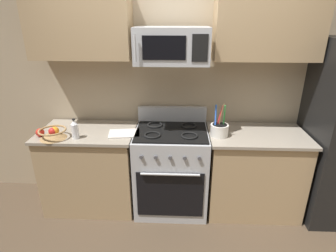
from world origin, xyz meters
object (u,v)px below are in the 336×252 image
(range_oven, at_px, (171,169))
(fruit_basket, at_px, (53,133))
(utensil_crock, at_px, (219,129))
(apple_loose, at_px, (40,133))
(cutting_board, at_px, (124,134))
(microwave, at_px, (172,46))
(bottle_vinegar, at_px, (75,129))

(range_oven, height_order, fruit_basket, range_oven)
(utensil_crock, xyz_separation_m, fruit_basket, (-1.63, -0.13, -0.02))
(apple_loose, xyz_separation_m, cutting_board, (0.83, 0.09, -0.03))
(microwave, xyz_separation_m, apple_loose, (-1.30, -0.19, -0.82))
(apple_loose, distance_m, bottle_vinegar, 0.37)
(utensil_crock, relative_size, fruit_basket, 1.27)
(range_oven, relative_size, microwave, 1.59)
(cutting_board, distance_m, bottle_vinegar, 0.48)
(microwave, xyz_separation_m, cutting_board, (-0.48, -0.11, -0.85))
(utensil_crock, distance_m, bottle_vinegar, 1.42)
(cutting_board, bearing_deg, apple_loose, -173.90)
(range_oven, relative_size, bottle_vinegar, 5.33)
(microwave, xyz_separation_m, utensil_crock, (0.48, -0.10, -0.79))
(fruit_basket, bearing_deg, microwave, 11.24)
(microwave, relative_size, bottle_vinegar, 3.35)
(apple_loose, height_order, bottle_vinegar, bottle_vinegar)
(bottle_vinegar, bearing_deg, apple_loose, 175.65)
(fruit_basket, bearing_deg, apple_loose, 166.40)
(microwave, relative_size, cutting_board, 2.22)
(range_oven, relative_size, fruit_basket, 4.11)
(utensil_crock, distance_m, apple_loose, 1.79)
(range_oven, distance_m, apple_loose, 1.40)
(range_oven, relative_size, apple_loose, 13.06)
(microwave, bearing_deg, apple_loose, -171.56)
(microwave, bearing_deg, bottle_vinegar, -166.67)
(fruit_basket, height_order, cutting_board, fruit_basket)
(range_oven, relative_size, cutting_board, 3.53)
(cutting_board, bearing_deg, range_oven, 9.17)
(utensil_crock, relative_size, cutting_board, 1.09)
(microwave, relative_size, fruit_basket, 2.59)
(apple_loose, bearing_deg, microwave, 8.44)
(apple_loose, bearing_deg, bottle_vinegar, -4.35)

